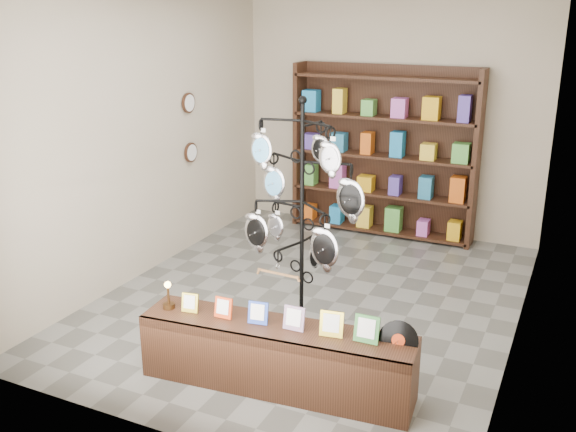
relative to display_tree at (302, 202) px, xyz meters
name	(u,v)px	position (x,y,z in m)	size (l,w,h in m)	color
ground	(313,298)	(-0.19, 0.72, -1.26)	(5.00, 5.00, 0.00)	slate
room_envelope	(315,121)	(-0.19, 0.72, 0.59)	(5.00, 5.00, 5.00)	#B9AA95
display_tree	(302,202)	(0.00, 0.00, 0.00)	(1.11, 1.03, 2.18)	black
front_shelf	(276,356)	(0.20, -0.92, -0.99)	(2.20, 0.65, 0.77)	black
back_shelving	(383,157)	(-0.19, 3.01, -0.23)	(2.42, 0.36, 2.20)	black
wall_clocks	(190,128)	(-2.16, 1.52, 0.24)	(0.03, 0.24, 0.84)	black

